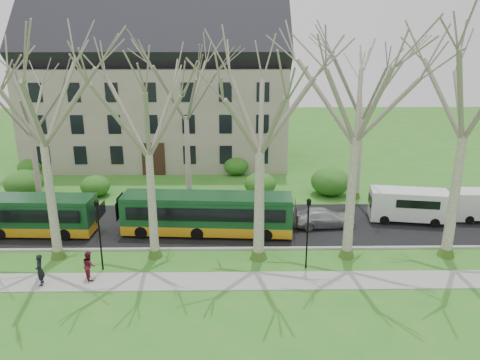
# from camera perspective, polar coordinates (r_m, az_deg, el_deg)

# --- Properties ---
(ground) EXTENTS (120.00, 120.00, 0.00)m
(ground) POSITION_cam_1_polar(r_m,az_deg,el_deg) (29.12, -4.21, -9.80)
(ground) COLOR #2C7A22
(ground) RESTS_ON ground
(sidewalk) EXTENTS (70.00, 2.00, 0.06)m
(sidewalk) POSITION_cam_1_polar(r_m,az_deg,el_deg) (26.91, -4.51, -12.20)
(sidewalk) COLOR gray
(sidewalk) RESTS_ON ground
(road) EXTENTS (80.00, 8.00, 0.06)m
(road) POSITION_cam_1_polar(r_m,az_deg,el_deg) (34.07, -3.70, -5.47)
(road) COLOR black
(road) RESTS_ON ground
(curb) EXTENTS (80.00, 0.25, 0.14)m
(curb) POSITION_cam_1_polar(r_m,az_deg,el_deg) (30.42, -4.06, -8.38)
(curb) COLOR #A5A39E
(curb) RESTS_ON ground
(building) EXTENTS (26.50, 12.20, 16.00)m
(building) POSITION_cam_1_polar(r_m,az_deg,el_deg) (50.65, -9.81, 11.41)
(building) COLOR gray
(building) RESTS_ON ground
(tree_row_verge) EXTENTS (49.00, 7.00, 14.00)m
(tree_row_verge) POSITION_cam_1_polar(r_m,az_deg,el_deg) (26.91, -4.51, 3.84)
(tree_row_verge) COLOR gray
(tree_row_verge) RESTS_ON ground
(tree_row_far) EXTENTS (33.00, 7.00, 12.00)m
(tree_row_far) POSITION_cam_1_polar(r_m,az_deg,el_deg) (37.64, -5.52, 6.26)
(tree_row_far) COLOR gray
(tree_row_far) RESTS_ON ground
(lamp_row) EXTENTS (36.22, 0.22, 4.30)m
(lamp_row) POSITION_cam_1_polar(r_m,az_deg,el_deg) (27.11, -4.45, -5.95)
(lamp_row) COLOR black
(lamp_row) RESTS_ON ground
(hedges) EXTENTS (30.60, 8.60, 2.00)m
(hedges) POSITION_cam_1_polar(r_m,az_deg,el_deg) (42.16, -9.53, 0.33)
(hedges) COLOR #2D611B
(hedges) RESTS_ON ground
(bus_lead) EXTENTS (11.04, 2.78, 2.74)m
(bus_lead) POSITION_cam_1_polar(r_m,az_deg,el_deg) (35.62, -25.84, -3.82)
(bus_lead) COLOR #123F1F
(bus_lead) RESTS_ON road
(bus_follow) EXTENTS (11.65, 3.15, 2.88)m
(bus_follow) POSITION_cam_1_polar(r_m,az_deg,el_deg) (32.15, -4.00, -4.10)
(bus_follow) COLOR #123F1F
(bus_follow) RESTS_ON road
(sedan) EXTENTS (4.64, 2.24, 1.30)m
(sedan) POSITION_cam_1_polar(r_m,az_deg,el_deg) (34.01, 10.18, -4.53)
(sedan) COLOR #A6A6AB
(sedan) RESTS_ON road
(van_a) EXTENTS (5.69, 2.85, 2.37)m
(van_a) POSITION_cam_1_polar(r_m,az_deg,el_deg) (36.30, 19.82, -2.99)
(van_a) COLOR silver
(van_a) RESTS_ON road
(pedestrian_a) EXTENTS (0.58, 0.74, 1.79)m
(pedestrian_a) POSITION_cam_1_polar(r_m,az_deg,el_deg) (28.27, -23.23, -10.03)
(pedestrian_a) COLOR black
(pedestrian_a) RESTS_ON sidewalk
(pedestrian_b) EXTENTS (0.96, 1.03, 1.69)m
(pedestrian_b) POSITION_cam_1_polar(r_m,az_deg,el_deg) (27.93, -17.91, -9.86)
(pedestrian_b) COLOR maroon
(pedestrian_b) RESTS_ON sidewalk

